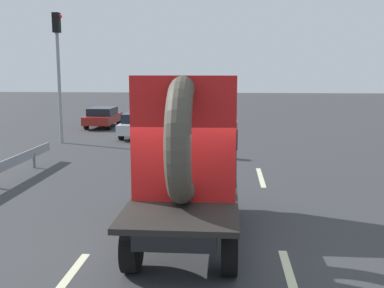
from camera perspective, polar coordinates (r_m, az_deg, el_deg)
ground_plane at (r=9.23m, az=-1.86°, el=-13.29°), size 120.00×120.00×0.00m
flatbed_truck at (r=10.14m, az=-0.16°, el=-1.68°), size 2.02×5.27×3.41m
distant_sedan at (r=24.51m, az=-6.37°, el=2.47°), size 1.65×3.86×1.26m
traffic_light at (r=22.97m, az=-16.00°, el=9.87°), size 0.42×0.36×6.06m
lane_dash_left_near at (r=8.24m, az=-15.78°, el=-16.53°), size 0.16×2.82×0.01m
lane_dash_left_far at (r=15.85m, az=-5.46°, el=-3.69°), size 0.16×2.77×0.01m
lane_dash_right_near at (r=8.61m, az=11.75°, el=-15.19°), size 0.16×2.05×0.01m
lane_dash_right_far at (r=15.53m, az=8.38°, el=-4.02°), size 0.16×2.74×0.01m
oncoming_car at (r=28.80m, az=-10.81°, el=3.30°), size 1.57×3.67×1.20m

